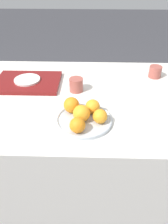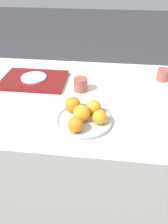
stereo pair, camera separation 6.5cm
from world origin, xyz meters
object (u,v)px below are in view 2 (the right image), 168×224
(side_plate, at_px, (34,78))
(orange_2, at_px, (76,125))
(orange_0, at_px, (81,113))
(orange_3, at_px, (94,107))
(serving_tray, at_px, (34,80))
(cup_0, at_px, (81,85))
(fruit_platter, at_px, (84,120))
(napkin, at_px, (128,81))
(cup_1, at_px, (163,75))
(orange_4, at_px, (73,104))
(orange_1, at_px, (100,117))

(side_plate, bearing_deg, orange_2, -53.77)
(orange_0, xyz_separation_m, orange_3, (0.05, 0.06, -0.00))
(serving_tray, height_order, cup_0, cup_0)
(orange_0, relative_size, side_plate, 0.51)
(fruit_platter, xyz_separation_m, napkin, (0.20, 0.38, -0.00))
(orange_0, relative_size, cup_0, 1.02)
(orange_0, xyz_separation_m, napkin, (0.21, 0.39, -0.04))
(orange_2, relative_size, side_plate, 0.44)
(orange_0, height_order, orange_2, orange_0)
(orange_2, bearing_deg, cup_1, 50.61)
(fruit_platter, height_order, orange_2, orange_2)
(orange_4, height_order, serving_tray, orange_4)
(fruit_platter, height_order, orange_4, orange_4)
(orange_2, xyz_separation_m, serving_tray, (-0.30, 0.40, -0.03))
(orange_1, height_order, napkin, orange_1)
(side_plate, height_order, cup_1, cup_1)
(orange_0, bearing_deg, orange_1, -7.91)
(orange_2, xyz_separation_m, napkin, (0.23, 0.46, -0.04))
(fruit_platter, bearing_deg, serving_tray, 134.43)
(orange_1, relative_size, napkin, 0.40)
(cup_0, xyz_separation_m, napkin, (0.25, 0.13, -0.03))
(fruit_platter, xyz_separation_m, orange_2, (-0.02, -0.08, 0.03))
(orange_3, xyz_separation_m, serving_tray, (-0.35, 0.28, -0.03))
(orange_3, height_order, side_plate, orange_3)
(serving_tray, xyz_separation_m, cup_1, (0.71, 0.11, 0.02))
(fruit_platter, bearing_deg, orange_1, -14.82)
(orange_1, distance_m, side_plate, 0.52)
(cup_0, bearing_deg, orange_4, -92.39)
(orange_4, bearing_deg, napkin, 51.82)
(orange_1, height_order, orange_3, orange_3)
(napkin, bearing_deg, orange_0, -118.55)
(orange_2, height_order, orange_4, orange_4)
(serving_tray, height_order, napkin, serving_tray)
(orange_0, distance_m, serving_tray, 0.46)
(orange_3, relative_size, serving_tray, 0.18)
(orange_0, bearing_deg, cup_1, 47.21)
(napkin, bearing_deg, orange_3, -116.49)
(orange_1, bearing_deg, serving_tray, 138.31)
(orange_0, height_order, orange_3, orange_0)
(fruit_platter, xyz_separation_m, orange_0, (-0.01, -0.01, 0.04))
(orange_3, distance_m, orange_4, 0.09)
(orange_1, bearing_deg, cup_0, 112.39)
(fruit_platter, bearing_deg, side_plate, 134.43)
(serving_tray, xyz_separation_m, napkin, (0.52, 0.06, -0.01))
(orange_3, bearing_deg, orange_1, -65.62)
(cup_0, bearing_deg, orange_3, -68.25)
(orange_2, bearing_deg, orange_3, 65.25)
(orange_0, bearing_deg, napkin, 61.45)
(orange_2, distance_m, side_plate, 0.50)
(orange_2, relative_size, orange_4, 0.90)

